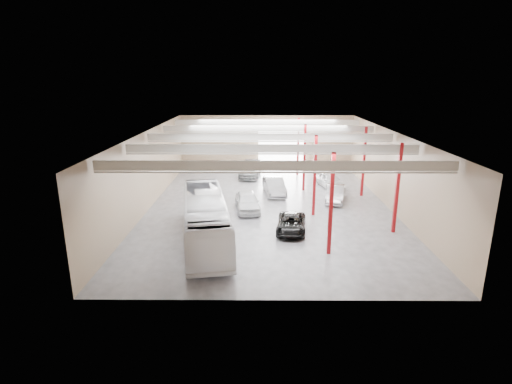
{
  "coord_description": "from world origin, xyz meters",
  "views": [
    {
      "loc": [
        -0.99,
        -35.09,
        11.54
      ],
      "look_at": [
        -1.2,
        -2.45,
        2.2
      ],
      "focal_mm": 28.0,
      "sensor_mm": 36.0,
      "label": 1
    }
  ],
  "objects_px": {
    "coach_bus": "(205,219)",
    "car_right_far": "(330,180)",
    "car_right_near": "(335,194)",
    "black_sedan": "(291,224)",
    "car_row_c": "(250,170)",
    "car_row_a": "(247,201)",
    "car_row_b": "(274,186)"
  },
  "relations": [
    {
      "from": "car_right_far",
      "to": "car_row_c",
      "type": "bearing_deg",
      "value": 137.56
    },
    {
      "from": "black_sedan",
      "to": "coach_bus",
      "type": "bearing_deg",
      "value": -156.0
    },
    {
      "from": "black_sedan",
      "to": "car_row_c",
      "type": "bearing_deg",
      "value": 107.84
    },
    {
      "from": "car_row_a",
      "to": "car_right_near",
      "type": "distance_m",
      "value": 8.89
    },
    {
      "from": "car_row_c",
      "to": "car_right_far",
      "type": "bearing_deg",
      "value": -22.94
    },
    {
      "from": "coach_bus",
      "to": "car_row_c",
      "type": "relative_size",
      "value": 2.19
    },
    {
      "from": "car_row_a",
      "to": "car_row_c",
      "type": "distance_m",
      "value": 12.8
    },
    {
      "from": "coach_bus",
      "to": "car_right_near",
      "type": "distance_m",
      "value": 15.1
    },
    {
      "from": "car_right_near",
      "to": "car_right_far",
      "type": "bearing_deg",
      "value": 99.28
    },
    {
      "from": "coach_bus",
      "to": "black_sedan",
      "type": "relative_size",
      "value": 2.67
    },
    {
      "from": "black_sedan",
      "to": "car_right_far",
      "type": "relative_size",
      "value": 1.03
    },
    {
      "from": "car_row_c",
      "to": "coach_bus",
      "type": "bearing_deg",
      "value": -92.44
    },
    {
      "from": "car_row_a",
      "to": "car_row_b",
      "type": "relative_size",
      "value": 0.96
    },
    {
      "from": "car_row_b",
      "to": "car_row_c",
      "type": "bearing_deg",
      "value": 101.64
    },
    {
      "from": "car_row_c",
      "to": "car_right_far",
      "type": "height_order",
      "value": "car_row_c"
    },
    {
      "from": "car_row_b",
      "to": "coach_bus",
      "type": "bearing_deg",
      "value": -121.14
    },
    {
      "from": "coach_bus",
      "to": "car_right_near",
      "type": "relative_size",
      "value": 2.68
    },
    {
      "from": "black_sedan",
      "to": "car_right_far",
      "type": "xyz_separation_m",
      "value": [
        5.25,
        13.2,
        0.13
      ]
    },
    {
      "from": "black_sedan",
      "to": "car_right_near",
      "type": "relative_size",
      "value": 1.01
    },
    {
      "from": "coach_bus",
      "to": "car_right_far",
      "type": "distance_m",
      "value": 19.18
    },
    {
      "from": "black_sedan",
      "to": "car_right_far",
      "type": "distance_m",
      "value": 14.21
    },
    {
      "from": "car_right_far",
      "to": "car_right_near",
      "type": "bearing_deg",
      "value": -108.02
    },
    {
      "from": "black_sedan",
      "to": "car_row_b",
      "type": "height_order",
      "value": "car_row_b"
    },
    {
      "from": "black_sedan",
      "to": "car_right_near",
      "type": "distance_m",
      "value": 9.37
    },
    {
      "from": "black_sedan",
      "to": "car_right_near",
      "type": "height_order",
      "value": "car_right_near"
    },
    {
      "from": "car_row_a",
      "to": "car_row_b",
      "type": "bearing_deg",
      "value": 55.98
    },
    {
      "from": "car_row_b",
      "to": "car_row_c",
      "type": "xyz_separation_m",
      "value": [
        -2.62,
        7.6,
        -0.03
      ]
    },
    {
      "from": "coach_bus",
      "to": "car_row_a",
      "type": "bearing_deg",
      "value": 58.23
    },
    {
      "from": "black_sedan",
      "to": "car_row_b",
      "type": "distance_m",
      "value": 10.44
    },
    {
      "from": "car_row_a",
      "to": "car_right_far",
      "type": "bearing_deg",
      "value": 34.96
    },
    {
      "from": "car_row_a",
      "to": "car_right_far",
      "type": "height_order",
      "value": "car_row_a"
    },
    {
      "from": "car_right_far",
      "to": "car_row_b",
      "type": "bearing_deg",
      "value": -169.52
    }
  ]
}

